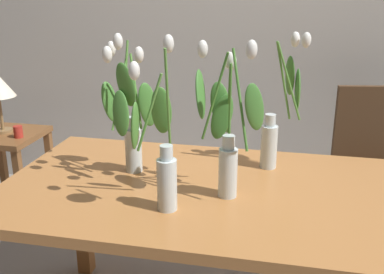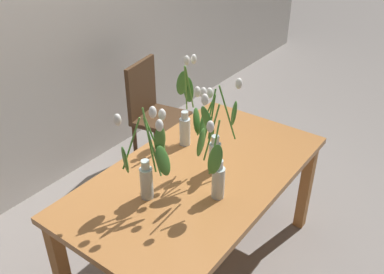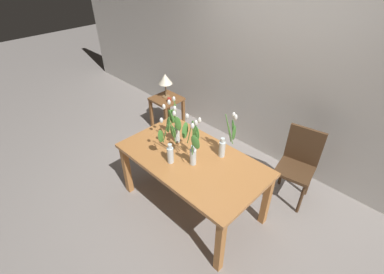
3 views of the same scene
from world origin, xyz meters
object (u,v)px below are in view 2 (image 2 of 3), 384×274
at_px(dining_table, 199,185).
at_px(tulip_vase_2, 213,136).
at_px(dining_chair, 153,109).
at_px(tulip_vase_1, 185,115).
at_px(tulip_vase_3, 149,164).
at_px(tulip_vase_0, 215,170).

relative_size(dining_table, tulip_vase_2, 2.81).
height_order(tulip_vase_2, dining_chair, tulip_vase_2).
height_order(tulip_vase_1, tulip_vase_3, tulip_vase_3).
xyz_separation_m(tulip_vase_1, dining_chair, (0.52, 0.75, -0.41)).
distance_m(dining_table, tulip_vase_1, 0.45).
relative_size(tulip_vase_0, dining_chair, 0.62).
relative_size(tulip_vase_2, dining_chair, 0.61).
xyz_separation_m(tulip_vase_2, dining_chair, (0.69, 1.06, -0.45)).
relative_size(tulip_vase_0, tulip_vase_1, 1.04).
bearing_deg(tulip_vase_0, tulip_vase_2, 36.65).
xyz_separation_m(tulip_vase_1, tulip_vase_3, (-0.57, -0.20, 0.03)).
bearing_deg(tulip_vase_0, tulip_vase_1, 51.79).
bearing_deg(tulip_vase_1, dining_table, -130.60).
xyz_separation_m(dining_table, tulip_vase_3, (-0.34, 0.06, 0.32)).
bearing_deg(tulip_vase_2, tulip_vase_0, -143.35).
distance_m(tulip_vase_3, dining_chair, 1.51).
height_order(dining_table, tulip_vase_1, tulip_vase_1).
bearing_deg(tulip_vase_3, tulip_vase_0, -51.76).
bearing_deg(tulip_vase_2, tulip_vase_3, 164.23).
bearing_deg(tulip_vase_1, tulip_vase_0, -128.21).
xyz_separation_m(tulip_vase_0, dining_chair, (0.88, 1.21, -0.40)).
relative_size(tulip_vase_3, dining_chair, 0.61).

